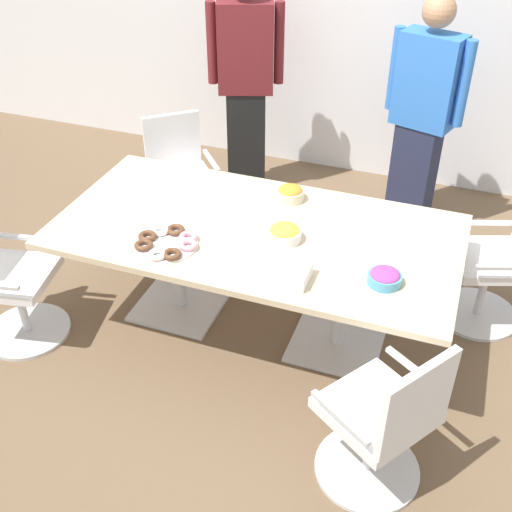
% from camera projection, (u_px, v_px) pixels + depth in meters
% --- Properties ---
extents(ground_plane, '(10.00, 10.00, 0.01)m').
position_uv_depth(ground_plane, '(256.00, 324.00, 4.20)').
color(ground_plane, brown).
extents(back_wall, '(8.00, 0.10, 2.80)m').
position_uv_depth(back_wall, '(356.00, 14.00, 5.22)').
color(back_wall, white).
rests_on(back_wall, ground).
extents(conference_table, '(2.40, 1.20, 0.75)m').
position_uv_depth(conference_table, '(256.00, 246.00, 3.84)').
color(conference_table, '#CCB793').
rests_on(conference_table, ground).
extents(office_chair_0, '(0.69, 0.69, 0.91)m').
position_uv_depth(office_chair_0, '(497.00, 267.00, 4.03)').
color(office_chair_0, silver).
rests_on(office_chair_0, ground).
extents(office_chair_1, '(0.76, 0.76, 0.91)m').
position_uv_depth(office_chair_1, '(180.00, 183.00, 4.93)').
color(office_chair_1, silver).
rests_on(office_chair_1, ground).
extents(office_chair_2, '(0.64, 0.64, 0.91)m').
position_uv_depth(office_chair_2, '(7.00, 282.00, 3.90)').
color(office_chair_2, silver).
rests_on(office_chair_2, ground).
extents(office_chair_3, '(0.75, 0.75, 0.91)m').
position_uv_depth(office_chair_3, '(383.00, 425.00, 3.01)').
color(office_chair_3, silver).
rests_on(office_chair_3, ground).
extents(person_standing_0, '(0.60, 0.36, 1.87)m').
position_uv_depth(person_standing_0, '(246.00, 80.00, 5.14)').
color(person_standing_0, black).
rests_on(person_standing_0, ground).
extents(person_standing_1, '(0.61, 0.34, 1.79)m').
position_uv_depth(person_standing_1, '(422.00, 114.00, 4.68)').
color(person_standing_1, '#232842').
rests_on(person_standing_1, ground).
extents(snack_bowl_candy_mix, '(0.18, 0.18, 0.08)m').
position_uv_depth(snack_bowl_candy_mix, '(385.00, 277.00, 3.31)').
color(snack_bowl_candy_mix, '#4C9EC6').
rests_on(snack_bowl_candy_mix, conference_table).
extents(snack_bowl_chips_yellow, '(0.20, 0.20, 0.10)m').
position_uv_depth(snack_bowl_chips_yellow, '(285.00, 233.00, 3.64)').
color(snack_bowl_chips_yellow, white).
rests_on(snack_bowl_chips_yellow, conference_table).
extents(snack_bowl_chips_orange, '(0.17, 0.17, 0.10)m').
position_uv_depth(snack_bowl_chips_orange, '(290.00, 193.00, 4.01)').
color(snack_bowl_chips_orange, beige).
rests_on(snack_bowl_chips_orange, conference_table).
extents(donut_platter, '(0.37, 0.37, 0.04)m').
position_uv_depth(donut_platter, '(167.00, 243.00, 3.61)').
color(donut_platter, white).
rests_on(donut_platter, conference_table).
extents(napkin_pile, '(0.19, 0.19, 0.08)m').
position_uv_depth(napkin_pile, '(291.00, 273.00, 3.34)').
color(napkin_pile, white).
rests_on(napkin_pile, conference_table).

